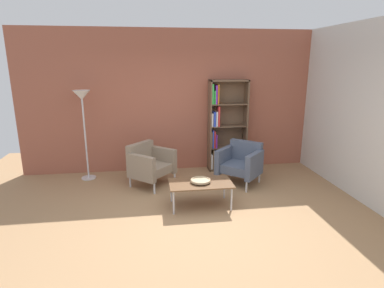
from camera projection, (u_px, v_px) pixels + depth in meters
ground_plane at (196, 222)px, 4.58m from camera, size 8.32×8.32×0.00m
brick_back_panel at (178, 101)px, 6.57m from camera, size 6.40×0.12×2.90m
plaster_right_partition at (363, 112)px, 5.17m from camera, size 0.12×5.20×2.90m
bookshelf_tall at (223, 127)px, 6.62m from camera, size 0.80×0.30×1.90m
coffee_table_low at (201, 184)px, 5.00m from camera, size 1.00×0.56×0.40m
decorative_bowl at (201, 180)px, 4.98m from camera, size 0.32×0.32×0.05m
armchair_spare_guest at (150, 163)px, 5.87m from camera, size 0.94×0.95×0.78m
armchair_near_window at (241, 162)px, 5.96m from camera, size 0.95×0.95×0.78m
floor_lamp_torchiere at (83, 106)px, 5.92m from camera, size 0.32×0.32×1.74m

